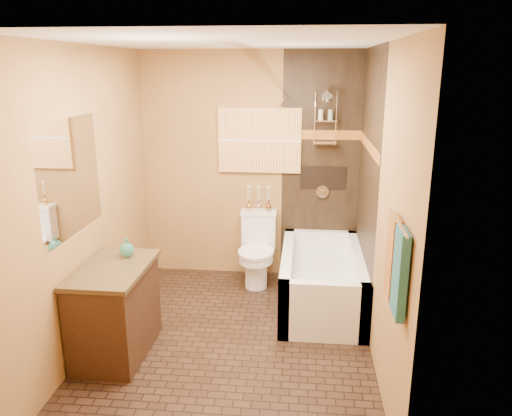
# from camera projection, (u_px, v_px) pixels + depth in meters

# --- Properties ---
(floor) EXTENTS (3.00, 3.00, 0.00)m
(floor) POSITION_uv_depth(u_px,v_px,m) (232.00, 339.00, 4.42)
(floor) COLOR black
(floor) RESTS_ON ground
(wall_left) EXTENTS (0.02, 3.00, 2.50)m
(wall_left) POSITION_uv_depth(u_px,v_px,m) (89.00, 199.00, 4.19)
(wall_left) COLOR #AC7942
(wall_left) RESTS_ON floor
(wall_right) EXTENTS (0.02, 3.00, 2.50)m
(wall_right) POSITION_uv_depth(u_px,v_px,m) (380.00, 207.00, 3.96)
(wall_right) COLOR #AC7942
(wall_right) RESTS_ON floor
(wall_back) EXTENTS (2.40, 0.02, 2.50)m
(wall_back) POSITION_uv_depth(u_px,v_px,m) (250.00, 167.00, 5.51)
(wall_back) COLOR #AC7942
(wall_back) RESTS_ON floor
(wall_front) EXTENTS (2.40, 0.02, 2.50)m
(wall_front) POSITION_uv_depth(u_px,v_px,m) (188.00, 277.00, 2.64)
(wall_front) COLOR #AC7942
(wall_front) RESTS_ON floor
(ceiling) EXTENTS (3.00, 3.00, 0.00)m
(ceiling) POSITION_uv_depth(u_px,v_px,m) (228.00, 42.00, 3.73)
(ceiling) COLOR silver
(ceiling) RESTS_ON wall_back
(alcove_tile_back) EXTENTS (0.85, 0.01, 2.50)m
(alcove_tile_back) POSITION_uv_depth(u_px,v_px,m) (321.00, 169.00, 5.42)
(alcove_tile_back) COLOR black
(alcove_tile_back) RESTS_ON wall_back
(alcove_tile_right) EXTENTS (0.01, 1.50, 2.50)m
(alcove_tile_right) POSITION_uv_depth(u_px,v_px,m) (367.00, 185.00, 4.68)
(alcove_tile_right) COLOR black
(alcove_tile_right) RESTS_ON wall_right
(mosaic_band_back) EXTENTS (0.85, 0.01, 0.10)m
(mosaic_band_back) POSITION_uv_depth(u_px,v_px,m) (322.00, 135.00, 5.31)
(mosaic_band_back) COLOR #9C511C
(mosaic_band_back) RESTS_ON alcove_tile_back
(mosaic_band_right) EXTENTS (0.01, 1.50, 0.10)m
(mosaic_band_right) POSITION_uv_depth(u_px,v_px,m) (369.00, 146.00, 4.58)
(mosaic_band_right) COLOR #9C511C
(mosaic_band_right) RESTS_ON alcove_tile_right
(alcove_niche) EXTENTS (0.50, 0.01, 0.25)m
(alcove_niche) POSITION_uv_depth(u_px,v_px,m) (323.00, 178.00, 5.44)
(alcove_niche) COLOR black
(alcove_niche) RESTS_ON alcove_tile_back
(shower_fixtures) EXTENTS (0.24, 0.33, 1.16)m
(shower_fixtures) POSITION_uv_depth(u_px,v_px,m) (325.00, 132.00, 5.20)
(shower_fixtures) COLOR silver
(shower_fixtures) RESTS_ON floor
(curtain_rod) EXTENTS (0.03, 1.55, 0.03)m
(curtain_rod) POSITION_uv_depth(u_px,v_px,m) (285.00, 101.00, 4.54)
(curtain_rod) COLOR silver
(curtain_rod) RESTS_ON wall_back
(towel_bar) EXTENTS (0.02, 0.55, 0.02)m
(towel_bar) POSITION_uv_depth(u_px,v_px,m) (398.00, 222.00, 2.90)
(towel_bar) COLOR silver
(towel_bar) RESTS_ON wall_right
(towel_teal) EXTENTS (0.05, 0.22, 0.52)m
(towel_teal) POSITION_uv_depth(u_px,v_px,m) (400.00, 273.00, 2.85)
(towel_teal) COLOR #1D4E61
(towel_teal) RESTS_ON towel_bar
(towel_rust) EXTENTS (0.05, 0.22, 0.52)m
(towel_rust) POSITION_uv_depth(u_px,v_px,m) (393.00, 257.00, 3.10)
(towel_rust) COLOR #8D5A19
(towel_rust) RESTS_ON towel_bar
(sunset_painting) EXTENTS (0.90, 0.04, 0.70)m
(sunset_painting) POSITION_uv_depth(u_px,v_px,m) (260.00, 141.00, 5.39)
(sunset_painting) COLOR orange
(sunset_painting) RESTS_ON wall_back
(vanity_mirror) EXTENTS (0.01, 1.00, 0.90)m
(vanity_mirror) POSITION_uv_depth(u_px,v_px,m) (71.00, 178.00, 3.83)
(vanity_mirror) COLOR white
(vanity_mirror) RESTS_ON wall_left
(bathtub) EXTENTS (0.80, 1.50, 0.55)m
(bathtub) POSITION_uv_depth(u_px,v_px,m) (322.00, 284.00, 5.00)
(bathtub) COLOR white
(bathtub) RESTS_ON floor
(toilet) EXTENTS (0.40, 0.59, 0.78)m
(toilet) POSITION_uv_depth(u_px,v_px,m) (257.00, 249.00, 5.46)
(toilet) COLOR white
(toilet) RESTS_ON floor
(vanity) EXTENTS (0.54, 0.88, 0.77)m
(vanity) POSITION_uv_depth(u_px,v_px,m) (115.00, 310.00, 4.11)
(vanity) COLOR black
(vanity) RESTS_ON floor
(teal_bottle) EXTENTS (0.13, 0.13, 0.20)m
(teal_bottle) POSITION_uv_depth(u_px,v_px,m) (127.00, 248.00, 4.20)
(teal_bottle) COLOR #2A7E6B
(teal_bottle) RESTS_ON vanity
(bud_vases) EXTENTS (0.28, 0.06, 0.27)m
(bud_vases) POSITION_uv_depth(u_px,v_px,m) (259.00, 198.00, 5.48)
(bud_vases) COLOR gold
(bud_vases) RESTS_ON toilet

